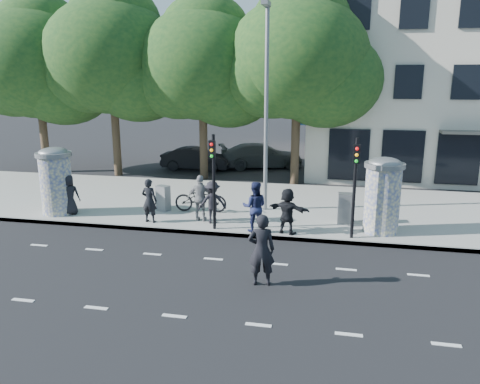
% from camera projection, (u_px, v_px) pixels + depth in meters
% --- Properties ---
extents(ground, '(120.00, 120.00, 0.00)m').
position_uv_depth(ground, '(201.00, 278.00, 13.06)').
color(ground, black).
rests_on(ground, ground).
extents(sidewalk, '(40.00, 8.00, 0.15)m').
position_uv_depth(sidewalk, '(249.00, 205.00, 20.18)').
color(sidewalk, gray).
rests_on(sidewalk, ground).
extents(curb, '(40.00, 0.10, 0.16)m').
position_uv_depth(curb, '(229.00, 234.00, 16.42)').
color(curb, slate).
rests_on(curb, ground).
extents(lane_dash_near, '(32.00, 0.12, 0.01)m').
position_uv_depth(lane_dash_near, '(174.00, 316.00, 10.97)').
color(lane_dash_near, silver).
rests_on(lane_dash_near, ground).
extents(lane_dash_far, '(32.00, 0.12, 0.01)m').
position_uv_depth(lane_dash_far, '(213.00, 259.00, 14.39)').
color(lane_dash_far, silver).
rests_on(lane_dash_far, ground).
extents(ad_column_left, '(1.36, 1.36, 2.65)m').
position_uv_depth(ad_column_left, '(56.00, 179.00, 18.37)').
color(ad_column_left, beige).
rests_on(ad_column_left, sidewalk).
extents(ad_column_right, '(1.36, 1.36, 2.65)m').
position_uv_depth(ad_column_right, '(383.00, 193.00, 16.15)').
color(ad_column_right, beige).
rests_on(ad_column_right, sidewalk).
extents(traffic_pole_near, '(0.22, 0.31, 3.40)m').
position_uv_depth(traffic_pole_near, '(213.00, 172.00, 16.25)').
color(traffic_pole_near, black).
rests_on(traffic_pole_near, sidewalk).
extents(traffic_pole_far, '(0.22, 0.31, 3.40)m').
position_uv_depth(traffic_pole_far, '(355.00, 178.00, 15.31)').
color(traffic_pole_far, black).
rests_on(traffic_pole_far, sidewalk).
extents(street_lamp, '(0.25, 0.93, 8.00)m').
position_uv_depth(street_lamp, '(266.00, 94.00, 18.06)').
color(street_lamp, slate).
rests_on(street_lamp, sidewalk).
extents(tree_far_left, '(7.20, 7.20, 9.26)m').
position_uv_depth(tree_far_left, '(37.00, 63.00, 25.99)').
color(tree_far_left, '#38281C').
rests_on(tree_far_left, ground).
extents(tree_mid_left, '(7.20, 7.20, 9.57)m').
position_uv_depth(tree_mid_left, '(111.00, 56.00, 25.03)').
color(tree_mid_left, '#38281C').
rests_on(tree_mid_left, ground).
extents(tree_near_left, '(6.80, 6.80, 8.97)m').
position_uv_depth(tree_near_left, '(202.00, 64.00, 24.36)').
color(tree_near_left, '#38281C').
rests_on(tree_near_left, ground).
extents(tree_center, '(7.00, 7.00, 9.30)m').
position_uv_depth(tree_center, '(298.00, 59.00, 22.94)').
color(tree_center, '#38281C').
rests_on(tree_center, ground).
extents(ped_a, '(0.88, 0.69, 1.59)m').
position_uv_depth(ped_a, '(69.00, 195.00, 18.37)').
color(ped_a, black).
rests_on(ped_a, sidewalk).
extents(ped_b, '(0.64, 0.46, 1.66)m').
position_uv_depth(ped_b, '(149.00, 201.00, 17.38)').
color(ped_b, black).
rests_on(ped_b, sidewalk).
extents(ped_c, '(0.95, 0.78, 1.79)m').
position_uv_depth(ped_c, '(255.00, 207.00, 16.31)').
color(ped_c, '#1C2247').
rests_on(ped_c, sidewalk).
extents(ped_d, '(1.16, 0.87, 1.59)m').
position_uv_depth(ped_d, '(212.00, 202.00, 17.30)').
color(ped_d, black).
rests_on(ped_d, sidewalk).
extents(ped_e, '(1.05, 0.62, 1.76)m').
position_uv_depth(ped_e, '(201.00, 198.00, 17.51)').
color(ped_e, gray).
rests_on(ped_e, sidewalk).
extents(ped_f, '(1.59, 0.96, 1.62)m').
position_uv_depth(ped_f, '(287.00, 211.00, 16.10)').
color(ped_f, black).
rests_on(ped_f, sidewalk).
extents(man_road, '(0.80, 0.61, 1.98)m').
position_uv_depth(man_road, '(261.00, 250.00, 12.43)').
color(man_road, black).
rests_on(man_road, ground).
extents(bicycle, '(0.88, 2.14, 1.10)m').
position_uv_depth(bicycle, '(201.00, 198.00, 18.77)').
color(bicycle, black).
rests_on(bicycle, sidewalk).
extents(cabinet_left, '(0.59, 0.52, 1.03)m').
position_uv_depth(cabinet_left, '(163.00, 198.00, 18.95)').
color(cabinet_left, gray).
rests_on(cabinet_left, sidewalk).
extents(cabinet_right, '(0.56, 0.42, 1.14)m').
position_uv_depth(cabinet_right, '(345.00, 208.00, 17.32)').
color(cabinet_right, slate).
rests_on(cabinet_right, sidewalk).
extents(car_mid, '(1.51, 4.10, 1.34)m').
position_uv_depth(car_mid, '(196.00, 159.00, 27.96)').
color(car_mid, black).
rests_on(car_mid, ground).
extents(car_right, '(3.75, 5.51, 1.48)m').
position_uv_depth(car_right, '(261.00, 155.00, 28.66)').
color(car_right, '#494C4F').
rests_on(car_right, ground).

